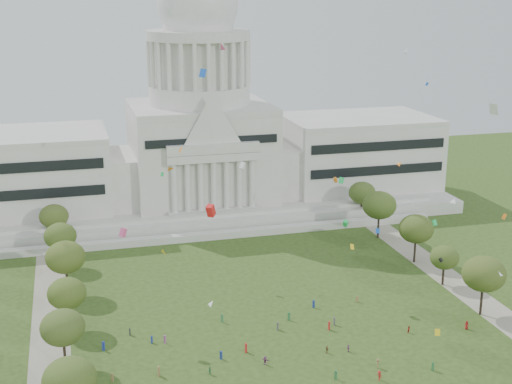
% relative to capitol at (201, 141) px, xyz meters
% --- Properties ---
extents(ground, '(400.00, 400.00, 0.00)m').
position_rel_capitol_xyz_m(ground, '(0.00, -113.59, -22.30)').
color(ground, '#2E4416').
rests_on(ground, ground).
extents(capitol, '(160.00, 64.50, 91.30)m').
position_rel_capitol_xyz_m(capitol, '(0.00, 0.00, 0.00)').
color(capitol, beige).
rests_on(capitol, ground).
extents(path_left, '(8.00, 160.00, 0.04)m').
position_rel_capitol_xyz_m(path_left, '(-48.00, -83.59, -22.28)').
color(path_left, gray).
rests_on(path_left, ground).
extents(path_right, '(8.00, 160.00, 0.04)m').
position_rel_capitol_xyz_m(path_right, '(48.00, -83.59, -22.28)').
color(path_right, gray).
rests_on(path_right, ground).
extents(row_tree_l_1, '(8.86, 8.86, 12.59)m').
position_rel_capitol_xyz_m(row_tree_l_1, '(-44.07, -116.55, -13.34)').
color(row_tree_l_1, black).
rests_on(row_tree_l_1, ground).
extents(row_tree_l_2, '(8.42, 8.42, 11.97)m').
position_rel_capitol_xyz_m(row_tree_l_2, '(-45.04, -96.29, -13.79)').
color(row_tree_l_2, black).
rests_on(row_tree_l_2, ground).
extents(row_tree_r_2, '(9.55, 9.55, 13.58)m').
position_rel_capitol_xyz_m(row_tree_r_2, '(44.17, -96.15, -12.64)').
color(row_tree_r_2, black).
rests_on(row_tree_r_2, ground).
extents(row_tree_l_3, '(8.12, 8.12, 11.55)m').
position_rel_capitol_xyz_m(row_tree_l_3, '(-44.09, -79.67, -14.09)').
color(row_tree_l_3, black).
rests_on(row_tree_l_3, ground).
extents(row_tree_r_3, '(7.01, 7.01, 9.98)m').
position_rel_capitol_xyz_m(row_tree_r_3, '(44.40, -79.10, -15.21)').
color(row_tree_r_3, black).
rests_on(row_tree_r_3, ground).
extents(row_tree_l_4, '(9.29, 9.29, 13.21)m').
position_rel_capitol_xyz_m(row_tree_l_4, '(-44.08, -61.17, -12.90)').
color(row_tree_l_4, black).
rests_on(row_tree_l_4, ground).
extents(row_tree_r_4, '(9.19, 9.19, 13.06)m').
position_rel_capitol_xyz_m(row_tree_r_4, '(44.76, -63.55, -13.01)').
color(row_tree_r_4, black).
rests_on(row_tree_r_4, ground).
extents(row_tree_l_5, '(8.33, 8.33, 11.85)m').
position_rel_capitol_xyz_m(row_tree_l_5, '(-45.22, -42.58, -13.88)').
color(row_tree_l_5, black).
rests_on(row_tree_l_5, ground).
extents(row_tree_r_5, '(9.82, 9.82, 13.96)m').
position_rel_capitol_xyz_m(row_tree_r_5, '(43.49, -43.40, -12.37)').
color(row_tree_r_5, black).
rests_on(row_tree_r_5, ground).
extents(row_tree_l_6, '(8.19, 8.19, 11.64)m').
position_rel_capitol_xyz_m(row_tree_l_6, '(-46.87, -24.45, -14.02)').
color(row_tree_l_6, black).
rests_on(row_tree_l_6, ground).
extents(row_tree_r_6, '(8.42, 8.42, 11.97)m').
position_rel_capitol_xyz_m(row_tree_r_6, '(45.96, -25.46, -13.79)').
color(row_tree_r_6, black).
rests_on(row_tree_r_6, ground).
extents(person_0, '(1.09, 0.92, 1.89)m').
position_rel_capitol_xyz_m(person_0, '(37.41, -101.70, -21.35)').
color(person_0, '#B21E1E').
rests_on(person_0, ground).
extents(person_2, '(0.90, 0.78, 1.58)m').
position_rel_capitol_xyz_m(person_2, '(24.81, -100.12, -21.51)').
color(person_2, '#B21E1E').
rests_on(person_2, ground).
extents(person_3, '(0.95, 1.35, 1.89)m').
position_rel_capitol_xyz_m(person_3, '(10.80, -115.82, -21.35)').
color(person_3, '#B21E1E').
rests_on(person_3, ground).
extents(person_4, '(0.73, 1.06, 1.66)m').
position_rel_capitol_xyz_m(person_4, '(5.08, -103.72, -21.47)').
color(person_4, olive).
rests_on(person_4, ground).
extents(person_5, '(1.63, 1.68, 1.81)m').
position_rel_capitol_xyz_m(person_5, '(-7.98, -104.93, -21.39)').
color(person_5, '#994C8C').
rests_on(person_5, ground).
extents(person_8, '(0.86, 0.71, 1.53)m').
position_rel_capitol_xyz_m(person_8, '(-19.00, -105.65, -21.53)').
color(person_8, '#33723F').
rests_on(person_8, ground).
extents(person_9, '(1.17, 1.38, 1.91)m').
position_rel_capitol_xyz_m(person_9, '(12.45, -111.71, -21.34)').
color(person_9, olive).
rests_on(person_9, ground).
extents(person_10, '(0.51, 0.93, 1.59)m').
position_rel_capitol_xyz_m(person_10, '(9.39, -104.38, -21.50)').
color(person_10, '#994C8C').
rests_on(person_10, ground).
extents(distant_crowd, '(60.28, 37.28, 1.94)m').
position_rel_capitol_xyz_m(distant_crowd, '(-10.66, -99.29, -21.41)').
color(distant_crowd, '#26262B').
rests_on(distant_crowd, ground).
extents(kite_swarm, '(86.18, 98.04, 57.93)m').
position_rel_capitol_xyz_m(kite_swarm, '(-0.41, -107.33, 4.90)').
color(kite_swarm, blue).
rests_on(kite_swarm, ground).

